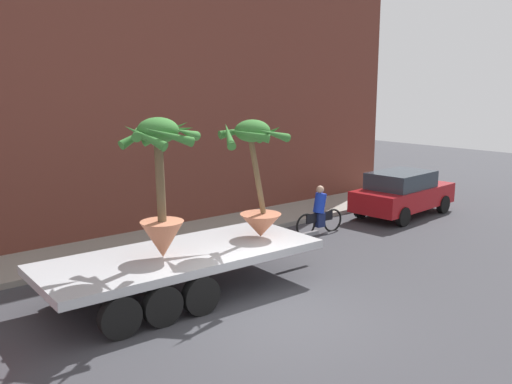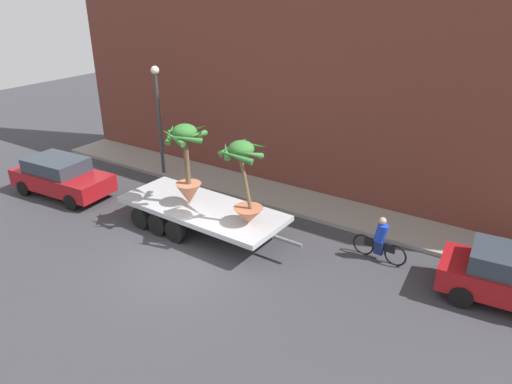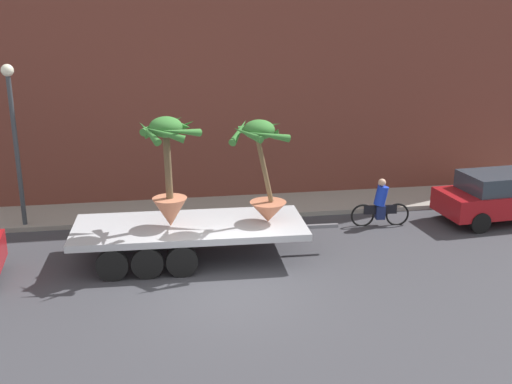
# 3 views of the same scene
# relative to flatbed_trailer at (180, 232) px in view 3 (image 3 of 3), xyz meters

# --- Properties ---
(ground_plane) EXTENTS (60.00, 60.00, 0.00)m
(ground_plane) POSITION_rel_flatbed_trailer_xyz_m (1.09, -2.19, -0.77)
(ground_plane) COLOR #38383D
(sidewalk) EXTENTS (24.00, 2.20, 0.15)m
(sidewalk) POSITION_rel_flatbed_trailer_xyz_m (1.09, 3.91, -0.70)
(sidewalk) COLOR gray
(sidewalk) RESTS_ON ground
(building_facade) EXTENTS (24.00, 1.20, 9.78)m
(building_facade) POSITION_rel_flatbed_trailer_xyz_m (1.09, 5.61, 4.12)
(building_facade) COLOR brown
(building_facade) RESTS_ON ground
(flatbed_trailer) EXTENTS (7.18, 2.62, 0.98)m
(flatbed_trailer) POSITION_rel_flatbed_trailer_xyz_m (0.00, 0.00, 0.00)
(flatbed_trailer) COLOR #B7BABF
(flatbed_trailer) RESTS_ON ground
(potted_palm_rear) EXTENTS (1.57, 1.59, 2.78)m
(potted_palm_rear) POSITION_rel_flatbed_trailer_xyz_m (2.22, -0.17, 1.61)
(potted_palm_rear) COLOR #B26647
(potted_palm_rear) RESTS_ON flatbed_trailer
(potted_palm_middle) EXTENTS (1.67, 1.74, 2.91)m
(potted_palm_middle) POSITION_rel_flatbed_trailer_xyz_m (-0.25, -0.08, 1.74)
(potted_palm_middle) COLOR #C17251
(potted_palm_middle) RESTS_ON flatbed_trailer
(cyclist) EXTENTS (1.84, 0.37, 1.54)m
(cyclist) POSITION_rel_flatbed_trailer_xyz_m (6.22, 1.62, -0.10)
(cyclist) COLOR black
(cyclist) RESTS_ON ground
(parked_car) EXTENTS (4.30, 2.10, 1.58)m
(parked_car) POSITION_rel_flatbed_trailer_xyz_m (10.19, 1.42, 0.05)
(parked_car) COLOR maroon
(parked_car) RESTS_ON ground
(street_lamp) EXTENTS (0.36, 0.36, 4.83)m
(street_lamp) POSITION_rel_flatbed_trailer_xyz_m (-4.61, 3.11, 2.46)
(street_lamp) COLOR #383D42
(street_lamp) RESTS_ON sidewalk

